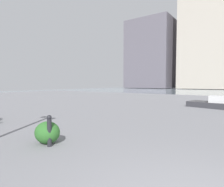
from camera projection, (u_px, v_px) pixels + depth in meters
building_slab at (211, 27)px, 58.44m from camera, size 17.39×12.72×40.14m
building_annex at (150, 55)px, 69.08m from camera, size 15.97×11.74×24.23m
bollard_near at (49, 130)px, 5.04m from camera, size 0.13×0.13×0.85m
shrub_round at (47, 132)px, 5.30m from camera, size 0.73×0.66×0.62m
boat at (222, 105)px, 12.69m from camera, size 4.54×2.55×0.95m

